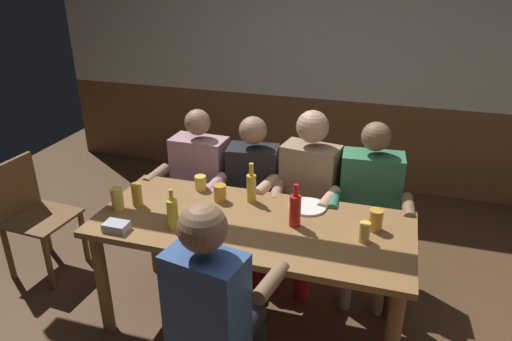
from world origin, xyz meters
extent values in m
plane|color=#4C331E|center=(0.00, 0.00, 0.00)|extent=(6.89, 6.89, 0.00)
cube|color=beige|center=(0.00, 2.47, 1.73)|extent=(5.74, 0.12, 1.64)
cube|color=brown|center=(0.00, 2.47, 0.45)|extent=(5.74, 0.12, 0.91)
cube|color=brown|center=(0.00, 0.13, 0.75)|extent=(1.91, 0.82, 0.04)
cylinder|color=brown|center=(-0.87, -0.20, 0.36)|extent=(0.08, 0.08, 0.73)
cylinder|color=brown|center=(-0.87, 0.46, 0.36)|extent=(0.08, 0.08, 0.73)
cylinder|color=brown|center=(0.87, 0.46, 0.36)|extent=(0.08, 0.08, 0.73)
cube|color=#B78493|center=(-0.64, 0.84, 0.72)|extent=(0.42, 0.24, 0.52)
sphere|color=#9E755B|center=(-0.64, 0.84, 1.10)|extent=(0.19, 0.19, 0.19)
cylinder|color=#33724C|center=(-0.54, 0.68, 0.48)|extent=(0.15, 0.42, 0.13)
cylinder|color=#33724C|center=(-0.76, 0.69, 0.48)|extent=(0.15, 0.42, 0.13)
cylinder|color=#33724C|center=(-0.54, 0.47, 0.21)|extent=(0.10, 0.10, 0.42)
cylinder|color=#33724C|center=(-0.77, 0.48, 0.21)|extent=(0.10, 0.10, 0.42)
cylinder|color=#B78493|center=(-0.42, 0.58, 0.74)|extent=(0.09, 0.28, 0.08)
cylinder|color=#9E755B|center=(-0.89, 0.60, 0.74)|extent=(0.09, 0.28, 0.08)
cube|color=black|center=(-0.21, 0.84, 0.71)|extent=(0.39, 0.27, 0.49)
sphere|color=#9E755B|center=(-0.21, 0.84, 1.08)|extent=(0.20, 0.20, 0.20)
cylinder|color=#AD1919|center=(-0.10, 0.70, 0.48)|extent=(0.18, 0.42, 0.13)
cylinder|color=#AD1919|center=(-0.30, 0.68, 0.48)|extent=(0.18, 0.42, 0.13)
cylinder|color=#AD1919|center=(-0.07, 0.50, 0.21)|extent=(0.10, 0.10, 0.42)
cylinder|color=#AD1919|center=(-0.27, 0.48, 0.21)|extent=(0.10, 0.10, 0.42)
cylinder|color=#9E755B|center=(0.03, 0.61, 0.73)|extent=(0.11, 0.29, 0.08)
cylinder|color=#9E755B|center=(-0.40, 0.56, 0.73)|extent=(0.11, 0.29, 0.08)
cube|color=#997F60|center=(0.21, 0.84, 0.74)|extent=(0.43, 0.29, 0.55)
sphere|color=tan|center=(0.21, 0.84, 1.16)|extent=(0.23, 0.23, 0.23)
cylinder|color=#AD1919|center=(0.30, 0.67, 0.48)|extent=(0.20, 0.44, 0.13)
cylinder|color=#AD1919|center=(0.08, 0.71, 0.48)|extent=(0.20, 0.44, 0.13)
cylinder|color=#AD1919|center=(0.26, 0.46, 0.21)|extent=(0.10, 0.10, 0.42)
cylinder|color=#AD1919|center=(0.05, 0.50, 0.21)|extent=(0.10, 0.10, 0.42)
cylinder|color=tan|center=(0.40, 0.55, 0.76)|extent=(0.13, 0.29, 0.08)
cylinder|color=tan|center=(-0.05, 0.63, 0.76)|extent=(0.13, 0.29, 0.08)
cube|color=#33724C|center=(0.64, 0.84, 0.73)|extent=(0.43, 0.26, 0.54)
sphere|color=brown|center=(0.64, 0.84, 1.13)|extent=(0.20, 0.20, 0.20)
cylinder|color=#997F60|center=(0.77, 0.69, 0.48)|extent=(0.16, 0.44, 0.13)
cylinder|color=#997F60|center=(0.54, 0.67, 0.48)|extent=(0.16, 0.44, 0.13)
cylinder|color=#997F60|center=(0.78, 0.48, 0.21)|extent=(0.10, 0.10, 0.42)
cylinder|color=#997F60|center=(0.56, 0.46, 0.21)|extent=(0.10, 0.10, 0.42)
cylinder|color=brown|center=(0.90, 0.61, 0.76)|extent=(0.10, 0.29, 0.08)
cylinder|color=#33724C|center=(0.43, 0.57, 0.76)|extent=(0.10, 0.29, 0.08)
cube|color=#2D4C84|center=(0.00, -0.58, 0.73)|extent=(0.41, 0.29, 0.54)
sphere|color=brown|center=(0.00, -0.58, 1.14)|extent=(0.23, 0.23, 0.23)
cylinder|color=black|center=(-0.08, -0.44, 0.48)|extent=(0.20, 0.39, 0.13)
cylinder|color=black|center=(0.12, -0.48, 0.48)|extent=(0.20, 0.39, 0.13)
cylinder|color=black|center=(-0.04, -0.26, 0.21)|extent=(0.10, 0.10, 0.42)
cylinder|color=#2D4C84|center=(-0.17, -0.30, 0.76)|extent=(0.13, 0.29, 0.08)
cylinder|color=brown|center=(0.26, -0.38, 0.76)|extent=(0.13, 0.29, 0.08)
cube|color=brown|center=(-1.67, 0.23, 0.45)|extent=(0.47, 0.47, 0.02)
cube|color=brown|center=(-1.87, 0.25, 0.67)|extent=(0.06, 0.40, 0.42)
cylinder|color=brown|center=(-1.47, 0.41, 0.22)|extent=(0.04, 0.04, 0.44)
cylinder|color=brown|center=(-1.50, 0.03, 0.22)|extent=(0.04, 0.04, 0.44)
cylinder|color=brown|center=(-1.85, 0.44, 0.22)|extent=(0.04, 0.04, 0.44)
cylinder|color=brown|center=(-1.88, 0.06, 0.22)|extent=(0.04, 0.04, 0.44)
cube|color=#B2B7BC|center=(-0.72, -0.19, 0.79)|extent=(0.14, 0.10, 0.05)
cylinder|color=white|center=(0.29, 0.40, 0.77)|extent=(0.24, 0.24, 0.01)
cylinder|color=gold|center=(-0.42, -0.07, 0.86)|extent=(0.06, 0.06, 0.18)
cylinder|color=gold|center=(-0.42, -0.07, 0.98)|extent=(0.02, 0.02, 0.07)
cylinder|color=gold|center=(-0.08, 0.38, 0.86)|extent=(0.06, 0.06, 0.18)
cylinder|color=gold|center=(-0.08, 0.38, 0.99)|extent=(0.03, 0.03, 0.08)
cylinder|color=red|center=(0.25, 0.16, 0.86)|extent=(0.07, 0.07, 0.19)
cylinder|color=red|center=(0.25, 0.16, 1.00)|extent=(0.03, 0.03, 0.07)
cylinder|color=#E5C64C|center=(0.66, 0.11, 0.83)|extent=(0.06, 0.06, 0.12)
cylinder|color=gold|center=(-0.76, 0.11, 0.84)|extent=(0.07, 0.07, 0.15)
cylinder|color=gold|center=(-0.28, 0.32, 0.82)|extent=(0.08, 0.08, 0.11)
cylinder|color=gold|center=(0.71, 0.25, 0.83)|extent=(0.08, 0.08, 0.13)
cylinder|color=#E5C64C|center=(-0.46, 0.44, 0.82)|extent=(0.08, 0.08, 0.10)
cylinder|color=#E5C64C|center=(-0.85, 0.03, 0.84)|extent=(0.08, 0.08, 0.14)
camera|label=1|loc=(0.74, -2.21, 2.22)|focal=33.11mm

